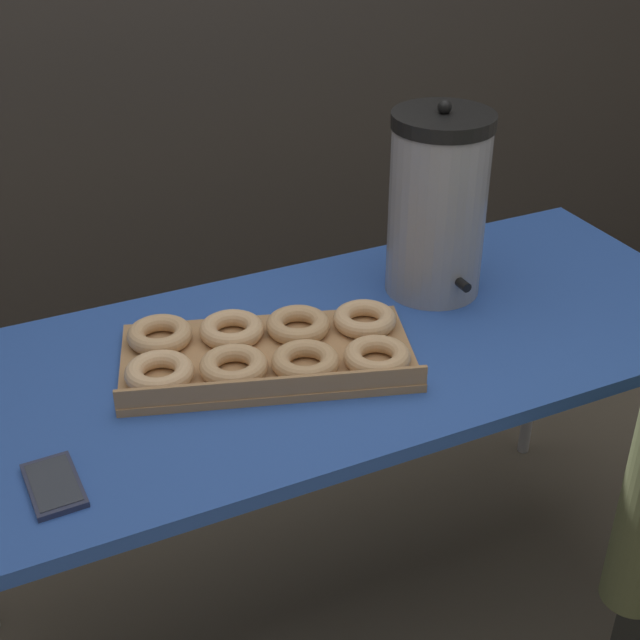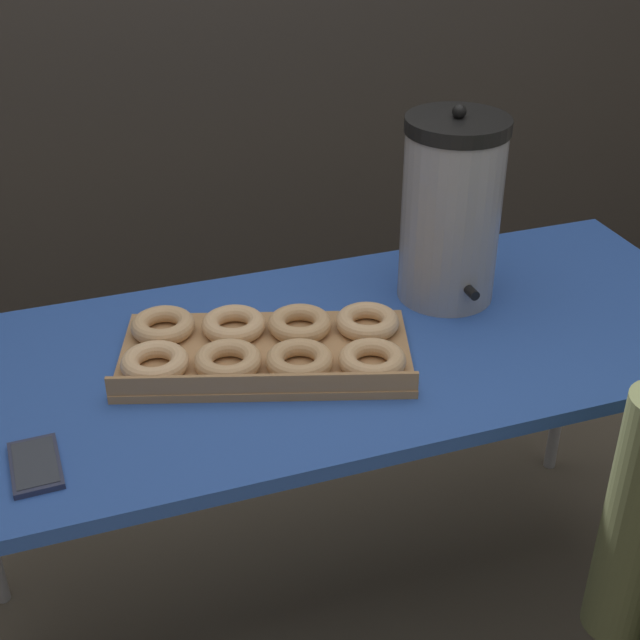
% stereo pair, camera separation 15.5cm
% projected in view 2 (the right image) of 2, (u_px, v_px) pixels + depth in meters
% --- Properties ---
extents(ground_plane, '(12.00, 12.00, 0.00)m').
position_uv_depth(ground_plane, '(339.00, 608.00, 2.07)').
color(ground_plane, brown).
extents(folding_table, '(1.56, 0.66, 0.73)m').
position_uv_depth(folding_table, '(342.00, 364.00, 1.72)').
color(folding_table, '#2D56B2').
rests_on(folding_table, ground).
extents(donut_box, '(0.59, 0.43, 0.05)m').
position_uv_depth(donut_box, '(265.00, 347.00, 1.64)').
color(donut_box, tan).
rests_on(donut_box, folding_table).
extents(coffee_urn, '(0.20, 0.23, 0.40)m').
position_uv_depth(coffee_urn, '(451.00, 210.00, 1.76)').
color(coffee_urn, '#939399').
rests_on(coffee_urn, folding_table).
extents(cell_phone, '(0.08, 0.13, 0.01)m').
position_uv_depth(cell_phone, '(35.00, 465.00, 1.38)').
color(cell_phone, '#2D334C').
rests_on(cell_phone, folding_table).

